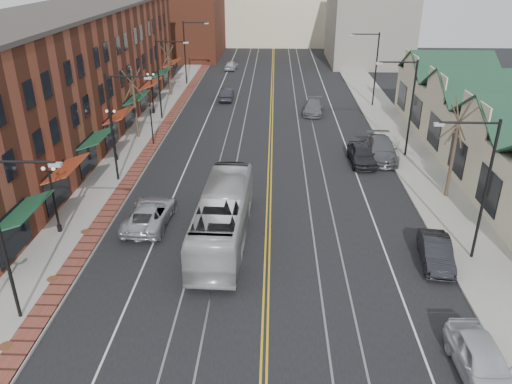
# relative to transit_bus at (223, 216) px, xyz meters

# --- Properties ---
(ground) EXTENTS (160.00, 160.00, 0.00)m
(ground) POSITION_rel_transit_bus_xyz_m (2.65, -7.62, -1.58)
(ground) COLOR black
(ground) RESTS_ON ground
(sidewalk_left) EXTENTS (4.00, 120.00, 0.15)m
(sidewalk_left) POSITION_rel_transit_bus_xyz_m (-9.35, 12.38, -1.50)
(sidewalk_left) COLOR gray
(sidewalk_left) RESTS_ON ground
(sidewalk_right) EXTENTS (4.00, 120.00, 0.15)m
(sidewalk_right) POSITION_rel_transit_bus_xyz_m (14.65, 12.38, -1.50)
(sidewalk_right) COLOR gray
(sidewalk_right) RESTS_ON ground
(building_left) EXTENTS (10.00, 50.00, 11.00)m
(building_left) POSITION_rel_transit_bus_xyz_m (-16.35, 19.38, 3.92)
(building_left) COLOR brown
(building_left) RESTS_ON ground
(building_right) EXTENTS (8.00, 36.00, 4.60)m
(building_right) POSITION_rel_transit_bus_xyz_m (20.65, 12.38, 0.72)
(building_right) COLOR beige
(building_right) RESTS_ON ground
(backdrop_left) EXTENTS (14.00, 18.00, 14.00)m
(backdrop_left) POSITION_rel_transit_bus_xyz_m (-13.35, 62.38, 5.42)
(backdrop_left) COLOR brown
(backdrop_left) RESTS_ON ground
(backdrop_mid) EXTENTS (22.00, 14.00, 9.00)m
(backdrop_mid) POSITION_rel_transit_bus_xyz_m (2.65, 77.38, 2.92)
(backdrop_mid) COLOR beige
(backdrop_mid) RESTS_ON ground
(backdrop_right) EXTENTS (12.00, 16.00, 11.00)m
(backdrop_right) POSITION_rel_transit_bus_xyz_m (17.65, 57.38, 3.92)
(backdrop_right) COLOR slate
(backdrop_right) RESTS_ON ground
(streetlight_l_0) EXTENTS (3.33, 0.25, 8.00)m
(streetlight_l_0) POSITION_rel_transit_bus_xyz_m (-8.39, -7.62, 3.45)
(streetlight_l_0) COLOR black
(streetlight_l_0) RESTS_ON sidewalk_left
(streetlight_l_1) EXTENTS (3.33, 0.25, 8.00)m
(streetlight_l_1) POSITION_rel_transit_bus_xyz_m (-8.39, 8.38, 3.45)
(streetlight_l_1) COLOR black
(streetlight_l_1) RESTS_ON sidewalk_left
(streetlight_l_2) EXTENTS (3.33, 0.25, 8.00)m
(streetlight_l_2) POSITION_rel_transit_bus_xyz_m (-8.39, 24.38, 3.45)
(streetlight_l_2) COLOR black
(streetlight_l_2) RESTS_ON sidewalk_left
(streetlight_l_3) EXTENTS (3.33, 0.25, 8.00)m
(streetlight_l_3) POSITION_rel_transit_bus_xyz_m (-8.39, 40.38, 3.45)
(streetlight_l_3) COLOR black
(streetlight_l_3) RESTS_ON sidewalk_left
(streetlight_r_0) EXTENTS (3.33, 0.25, 8.00)m
(streetlight_r_0) POSITION_rel_transit_bus_xyz_m (13.70, -1.62, 3.45)
(streetlight_r_0) COLOR black
(streetlight_r_0) RESTS_ON sidewalk_right
(streetlight_r_1) EXTENTS (3.33, 0.25, 8.00)m
(streetlight_r_1) POSITION_rel_transit_bus_xyz_m (13.70, 14.38, 3.45)
(streetlight_r_1) COLOR black
(streetlight_r_1) RESTS_ON sidewalk_right
(streetlight_r_2) EXTENTS (3.33, 0.25, 8.00)m
(streetlight_r_2) POSITION_rel_transit_bus_xyz_m (13.70, 30.38, 3.45)
(streetlight_r_2) COLOR black
(streetlight_r_2) RESTS_ON sidewalk_right
(lamppost_l_1) EXTENTS (0.84, 0.28, 4.27)m
(lamppost_l_1) POSITION_rel_transit_bus_xyz_m (-10.15, 0.38, 0.63)
(lamppost_l_1) COLOR black
(lamppost_l_1) RESTS_ON sidewalk_left
(lamppost_l_2) EXTENTS (0.84, 0.28, 4.27)m
(lamppost_l_2) POSITION_rel_transit_bus_xyz_m (-10.15, 12.38, 0.63)
(lamppost_l_2) COLOR black
(lamppost_l_2) RESTS_ON sidewalk_left
(lamppost_l_3) EXTENTS (0.84, 0.28, 4.27)m
(lamppost_l_3) POSITION_rel_transit_bus_xyz_m (-10.15, 26.38, 0.63)
(lamppost_l_3) COLOR black
(lamppost_l_3) RESTS_ON sidewalk_left
(tree_left_near) EXTENTS (1.78, 1.37, 6.48)m
(tree_left_near) POSITION_rel_transit_bus_xyz_m (-9.85, 18.38, 1.94)
(tree_left_near) COLOR #382B21
(tree_left_near) RESTS_ON sidewalk_left
(tree_left_far) EXTENTS (1.66, 1.28, 6.02)m
(tree_left_far) POSITION_rel_transit_bus_xyz_m (-9.85, 34.38, 1.70)
(tree_left_far) COLOR #382B21
(tree_left_far) RESTS_ON sidewalk_left
(tree_right_mid) EXTENTS (1.90, 1.46, 6.93)m
(tree_right_mid) POSITION_rel_transit_bus_xyz_m (15.15, 6.38, 2.18)
(tree_right_mid) COLOR #382B21
(tree_right_mid) RESTS_ON sidewalk_right
(manhole_near) EXTENTS (0.60, 0.60, 0.02)m
(manhole_near) POSITION_rel_transit_bus_xyz_m (-8.55, -9.62, -1.42)
(manhole_near) COLOR #592D19
(manhole_near) RESTS_ON sidewalk_left
(manhole_mid) EXTENTS (0.60, 0.60, 0.02)m
(manhole_mid) POSITION_rel_transit_bus_xyz_m (-8.55, -4.62, -1.42)
(manhole_mid) COLOR #592D19
(manhole_mid) RESTS_ON sidewalk_left
(manhole_far) EXTENTS (0.60, 0.60, 0.02)m
(manhole_far) POSITION_rel_transit_bus_xyz_m (-8.55, 0.38, -1.42)
(manhole_far) COLOR #592D19
(manhole_far) RESTS_ON sidewalk_left
(traffic_signal) EXTENTS (0.18, 0.15, 3.80)m
(traffic_signal) POSITION_rel_transit_bus_xyz_m (-7.95, 16.38, 0.77)
(traffic_signal) COLOR black
(traffic_signal) RESTS_ON sidewalk_left
(transit_bus) EXTENTS (3.00, 11.39, 3.15)m
(transit_bus) POSITION_rel_transit_bus_xyz_m (0.00, 0.00, 0.00)
(transit_bus) COLOR silver
(transit_bus) RESTS_ON ground
(parked_suv) EXTENTS (2.73, 5.59, 1.53)m
(parked_suv) POSITION_rel_transit_bus_xyz_m (-4.85, 1.69, -0.81)
(parked_suv) COLOR #B0B2B7
(parked_suv) RESTS_ON ground
(parked_car_a) EXTENTS (1.98, 4.69, 1.58)m
(parked_car_a) POSITION_rel_transit_bus_xyz_m (11.36, -10.46, -0.78)
(parked_car_a) COLOR silver
(parked_car_a) RESTS_ON ground
(parked_car_b) EXTENTS (2.01, 4.45, 1.42)m
(parked_car_b) POSITION_rel_transit_bus_xyz_m (11.95, -2.12, -0.87)
(parked_car_b) COLOR black
(parked_car_b) RESTS_ON ground
(parked_car_c) EXTENTS (2.67, 5.91, 1.68)m
(parked_car_c) POSITION_rel_transit_bus_xyz_m (11.95, 13.82, -0.73)
(parked_car_c) COLOR #595B60
(parked_car_c) RESTS_ON ground
(parked_car_d) EXTENTS (2.01, 4.80, 1.62)m
(parked_car_d) POSITION_rel_transit_bus_xyz_m (10.15, 12.69, -0.76)
(parked_car_d) COLOR #222227
(parked_car_d) RESTS_ON ground
(distant_car_left) EXTENTS (1.51, 4.27, 1.41)m
(distant_car_left) POSITION_rel_transit_bus_xyz_m (-2.76, 32.56, -0.87)
(distant_car_left) COLOR #212227
(distant_car_left) RESTS_ON ground
(distant_car_right) EXTENTS (2.65, 5.14, 1.43)m
(distant_car_right) POSITION_rel_transit_bus_xyz_m (7.20, 27.24, -0.86)
(distant_car_right) COLOR slate
(distant_car_right) RESTS_ON ground
(distant_car_far) EXTENTS (1.99, 4.00, 1.31)m
(distant_car_far) POSITION_rel_transit_bus_xyz_m (-3.66, 50.37, -0.92)
(distant_car_far) COLOR silver
(distant_car_far) RESTS_ON ground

